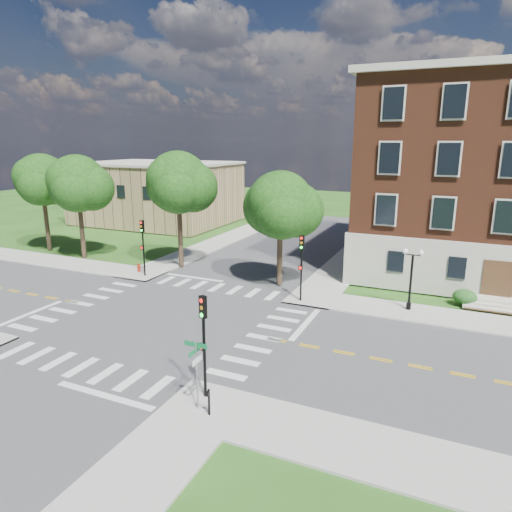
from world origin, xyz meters
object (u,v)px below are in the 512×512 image
at_px(traffic_signal_nw, 143,241).
at_px(fire_hydrant, 139,268).
at_px(traffic_signal_se, 204,334).
at_px(push_button_post, 209,401).
at_px(street_sign_pole, 197,362).
at_px(twin_lamp_west, 411,276).
at_px(traffic_signal_ne, 301,259).

relative_size(traffic_signal_nw, fire_hydrant, 6.40).
bearing_deg(fire_hydrant, traffic_signal_se, -44.16).
height_order(traffic_signal_se, push_button_post, traffic_signal_se).
bearing_deg(street_sign_pole, push_button_post, -18.30).
relative_size(traffic_signal_se, twin_lamp_west, 1.13).
height_order(traffic_signal_se, twin_lamp_west, traffic_signal_se).
bearing_deg(twin_lamp_west, fire_hydrant, -179.83).
distance_m(twin_lamp_west, fire_hydrant, 22.89).
xyz_separation_m(traffic_signal_ne, street_sign_pole, (0.39, -14.88, -0.88)).
bearing_deg(traffic_signal_nw, twin_lamp_west, 2.35).
bearing_deg(traffic_signal_se, traffic_signal_nw, 135.01).
height_order(twin_lamp_west, push_button_post, twin_lamp_west).
height_order(traffic_signal_ne, fire_hydrant, traffic_signal_ne).
distance_m(traffic_signal_nw, fire_hydrant, 3.11).
xyz_separation_m(traffic_signal_nw, push_button_post, (15.25, -15.57, -2.39)).
xyz_separation_m(twin_lamp_west, fire_hydrant, (-22.80, -0.07, -2.06)).
bearing_deg(push_button_post, traffic_signal_nw, 134.40).
relative_size(traffic_signal_se, fire_hydrant, 6.40).
bearing_deg(twin_lamp_west, traffic_signal_ne, -169.62).
relative_size(street_sign_pole, push_button_post, 2.58).
distance_m(traffic_signal_ne, push_button_post, 15.33).
xyz_separation_m(traffic_signal_se, traffic_signal_nw, (-14.37, 14.36, 0.00)).
relative_size(traffic_signal_nw, push_button_post, 4.00).
height_order(twin_lamp_west, fire_hydrant, twin_lamp_west).
bearing_deg(push_button_post, traffic_signal_se, 126.13).
bearing_deg(traffic_signal_se, fire_hydrant, 135.84).
distance_m(traffic_signal_se, traffic_signal_ne, 13.90).
height_order(traffic_signal_se, traffic_signal_ne, same).
relative_size(traffic_signal_ne, push_button_post, 4.00).
height_order(traffic_signal_ne, push_button_post, traffic_signal_ne).
relative_size(push_button_post, fire_hydrant, 1.60).
bearing_deg(fire_hydrant, traffic_signal_nw, -32.81).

